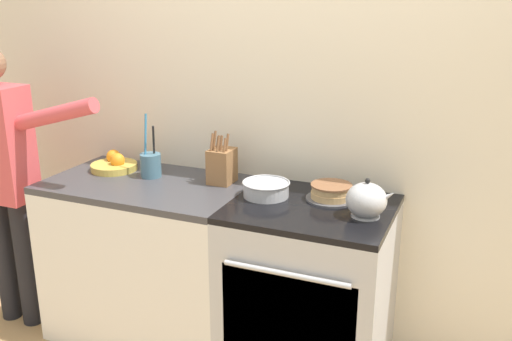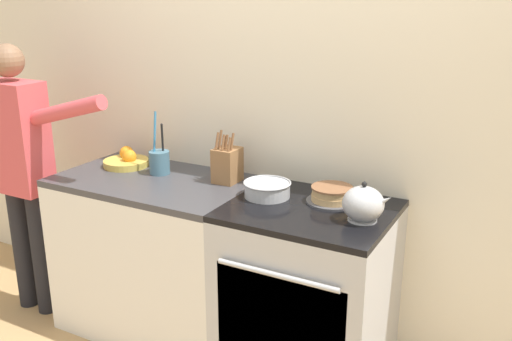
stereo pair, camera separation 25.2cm
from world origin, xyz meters
The scene contains 10 objects.
wall_back centered at (0.00, 0.66, 1.30)m, with size 8.00×0.04×2.60m.
counter_cabinet centered at (-0.64, 0.32, 0.45)m, with size 1.06×0.64×0.89m.
stove_range centered at (0.26, 0.32, 0.45)m, with size 0.76×0.68×0.89m.
layer_cake centered at (0.33, 0.44, 0.93)m, with size 0.24×0.24×0.08m.
tea_kettle centered at (0.53, 0.29, 0.97)m, with size 0.22×0.18×0.18m.
mixing_bowl centered at (0.02, 0.36, 0.93)m, with size 0.23×0.23×0.08m.
knife_block centered at (-0.27, 0.47, 0.99)m, with size 0.12×0.14×0.28m.
utensil_crock centered at (-0.67, 0.41, 0.96)m, with size 0.11×0.11×0.34m.
fruit_bowl centered at (-0.93, 0.44, 0.93)m, with size 0.26×0.26×0.10m.
person_baker centered at (-1.42, 0.12, 0.95)m, with size 0.91×0.20×1.59m.
Camera 1 is at (0.99, -2.07, 1.86)m, focal length 40.00 mm.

